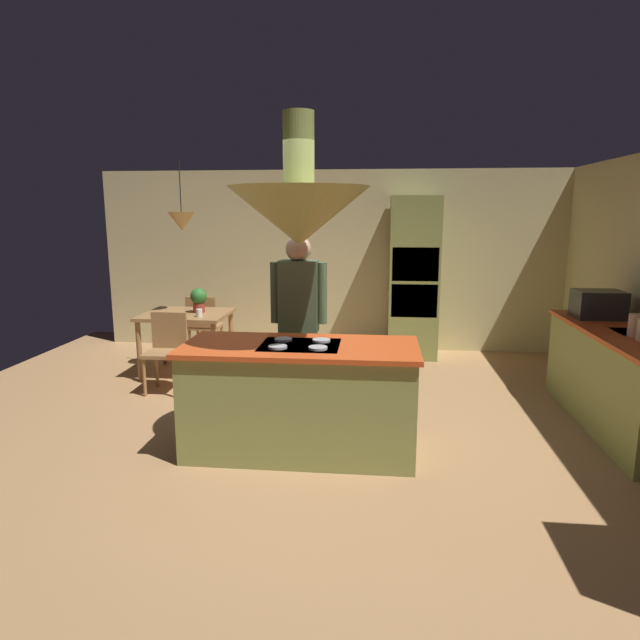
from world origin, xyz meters
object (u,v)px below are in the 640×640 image
Objects in this scene: cup_on_table at (199,313)px; kitchen_island at (300,398)px; chair_facing_island at (167,346)px; microwave_on_counter at (598,304)px; dining_table at (186,321)px; person_at_island at (299,316)px; oven_tower at (413,278)px; potted_plant_on_table at (199,299)px; chair_by_back_wall at (204,323)px; canister_tea at (636,325)px.

kitchen_island is at bearing -52.17° from cup_on_table.
chair_facing_island is 1.89× the size of microwave_on_counter.
kitchen_island is at bearing -51.01° from dining_table.
kitchen_island is 1.09× the size of person_at_island.
kitchen_island is 3.25m from microwave_on_counter.
dining_table is at bearing 138.65° from person_at_island.
person_at_island is (-1.21, -2.54, -0.07)m from oven_tower.
microwave_on_counter is at bearing -8.92° from potted_plant_on_table.
kitchen_island is at bearing -81.11° from person_at_island.
microwave_on_counter is (2.84, 1.46, 0.59)m from kitchen_island.
chair_facing_island is (0.00, -0.66, -0.15)m from dining_table.
chair_facing_island is at bearing 90.00° from chair_by_back_wall.
microwave_on_counter is at bearing 163.99° from chair_by_back_wall.
potted_plant_on_table is at bearing 78.14° from chair_facing_island.
oven_tower is 2.50× the size of chair_by_back_wall.
oven_tower is 3.16m from canister_tea.
canister_tea is at bearing -18.16° from dining_table.
potted_plant_on_table is (-1.55, 2.15, 0.47)m from kitchen_island.
potted_plant_on_table is at bearing 18.01° from dining_table.
canister_tea is at bearing -19.30° from potted_plant_on_table.
chair_by_back_wall is at bearing 163.99° from microwave_on_counter.
canister_tea reaches higher than potted_plant_on_table.
chair_by_back_wall is 9.67× the size of cup_on_table.
potted_plant_on_table is at bearing 134.87° from person_at_island.
chair_facing_island and chair_by_back_wall have the same top height.
oven_tower is 2.82m from person_at_island.
microwave_on_counter is at bearing 14.43° from person_at_island.
canister_tea is at bearing -56.54° from oven_tower.
oven_tower is at bearing 123.46° from canister_tea.
oven_tower is 24.17× the size of cup_on_table.
oven_tower is 7.25× the size of potted_plant_on_table.
kitchen_island reaches higher than dining_table.
person_at_island is 2.65m from chair_by_back_wall.
cup_on_table is at bearing 105.23° from chair_by_back_wall.
chair_facing_island is 0.59m from cup_on_table.
potted_plant_on_table reaches higher than kitchen_island.
potted_plant_on_table reaches higher than cup_on_table.
cup_on_table is (0.24, 0.44, 0.30)m from chair_facing_island.
kitchen_island is at bearing 121.61° from chair_by_back_wall.
cup_on_table is at bearing -151.96° from oven_tower.
cup_on_table is 4.33m from microwave_on_counter.
potted_plant_on_table is 1.55× the size of canister_tea.
microwave_on_counter is (2.95, 0.76, 0.04)m from person_at_island.
canister_tea is (4.30, -1.27, 0.20)m from cup_on_table.
cup_on_table reaches higher than dining_table.
chair_by_back_wall is (-1.59, 2.06, -0.51)m from person_at_island.
canister_tea is at bearing -1.74° from person_at_island.
canister_tea is at bearing -16.44° from cup_on_table.
person_at_island is 5.85× the size of potted_plant_on_table.
potted_plant_on_table reaches higher than chair_facing_island.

